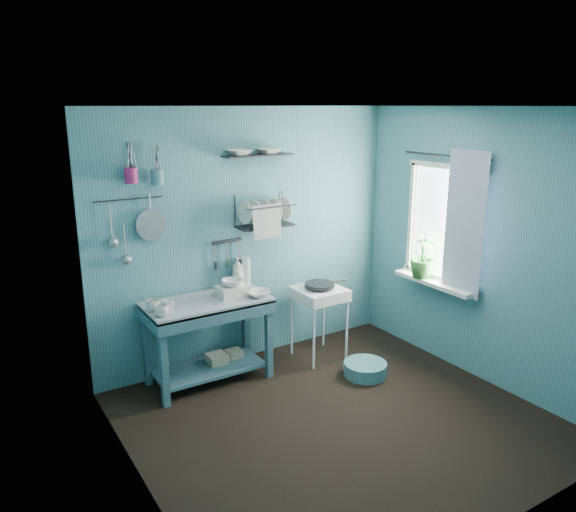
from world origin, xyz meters
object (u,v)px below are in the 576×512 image
wash_tub (232,291)px  dish_rack (265,211)px  work_counter (208,341)px  soap_bottle (238,272)px  mug_right (153,306)px  floor_basin (365,369)px  utensil_cup_magenta (131,175)px  water_bottle (246,271)px  colander (151,224)px  storage_tin_small (234,360)px  hotplate_stand (319,323)px  frying_pan (320,285)px  utensil_cup_teal (157,177)px  mug_mid (169,305)px  storage_tin_large (217,365)px  mug_left (162,311)px  potted_plant (423,256)px

wash_tub → dish_rack: size_ratio=0.51×
work_counter → soap_bottle: size_ratio=3.76×
mug_right → floor_basin: size_ratio=0.30×
utensil_cup_magenta → water_bottle: bearing=-0.1°
wash_tub → utensil_cup_magenta: size_ratio=2.15×
colander → storage_tin_small: bearing=-14.1°
wash_tub → hotplate_stand: wash_tub is taller
work_counter → dish_rack: dish_rack is taller
work_counter → hotplate_stand: 1.17m
wash_tub → frying_pan: wash_tub is taller
frying_pan → utensil_cup_teal: 1.90m
mug_mid → floor_basin: bearing=-20.7°
mug_mid → mug_right: (-0.12, 0.06, 0.00)m
soap_bottle → utensil_cup_magenta: utensil_cup_magenta is taller
water_bottle → work_counter: bearing=-157.1°
work_counter → utensil_cup_magenta: utensil_cup_magenta is taller
work_counter → soap_bottle: (0.42, 0.20, 0.55)m
soap_bottle → floor_basin: bearing=-45.4°
dish_rack → wash_tub: bearing=-150.9°
dish_rack → floor_basin: 1.80m
hotplate_stand → storage_tin_large: (-1.06, 0.17, -0.26)m
water_bottle → utensil_cup_teal: bearing=179.8°
work_counter → utensil_cup_teal: utensil_cup_teal is taller
mug_right → floor_basin: (1.80, -0.70, -0.78)m
mug_mid → storage_tin_small: mug_mid is taller
wash_tub → floor_basin: (1.05, -0.68, -0.78)m
mug_left → wash_tub: 0.74m
utensil_cup_magenta → wash_tub: bearing=-17.0°
mug_left → soap_bottle: size_ratio=0.41×
colander → storage_tin_large: size_ratio=1.27×
potted_plant → utensil_cup_magenta: bearing=162.7°
utensil_cup_magenta → storage_tin_large: size_ratio=0.59×
floor_basin → mug_right: bearing=158.9°
utensil_cup_teal → storage_tin_large: bearing=-22.5°
utensil_cup_teal → colander: size_ratio=0.46×
mug_mid → dish_rack: bearing=12.0°
frying_pan → storage_tin_small: 1.12m
mug_left → water_bottle: bearing=20.8°
wash_tub → hotplate_stand: 1.04m
mug_left → hotplate_stand: 1.71m
water_bottle → potted_plant: (1.56, -0.81, 0.12)m
wash_tub → potted_plant: 1.93m
frying_pan → work_counter: bearing=174.1°
frying_pan → potted_plant: (0.92, -0.47, 0.28)m
potted_plant → storage_tin_large: (-1.98, 0.64, -0.94)m
potted_plant → storage_tin_large: size_ratio=2.02×
mug_mid → floor_basin: (1.68, -0.64, -0.78)m
mug_right → water_bottle: (1.02, 0.22, 0.09)m
utensil_cup_teal → storage_tin_small: (0.62, -0.14, -1.81)m
mug_right → floor_basin: mug_right is taller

